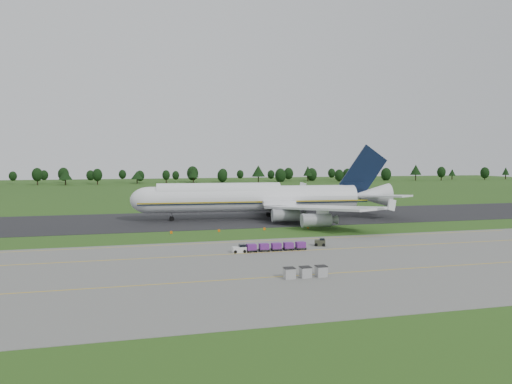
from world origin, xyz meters
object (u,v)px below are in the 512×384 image
object	(u,v)px
aircraft	(260,198)
edge_markers	(242,230)
utility_cart	(320,243)
uld_row	(305,272)
baggage_train	(269,247)

from	to	relation	value
aircraft	edge_markers	xyz separation A→B (m)	(-9.71, -20.59, -5.64)
aircraft	edge_markers	size ratio (longest dim) A/B	2.24
utility_cart	edge_markers	bearing A→B (deg)	113.80
utility_cart	edge_markers	distance (m)	25.05
aircraft	edge_markers	bearing A→B (deg)	-115.24
aircraft	uld_row	xyz separation A→B (m)	(-11.09, -66.65, -5.08)
aircraft	utility_cart	world-z (taller)	aircraft
uld_row	edge_markers	xyz separation A→B (m)	(1.39, 46.06, -0.56)
aircraft	edge_markers	distance (m)	23.45
baggage_train	edge_markers	size ratio (longest dim) A/B	0.42
baggage_train	uld_row	distance (m)	20.46
utility_cart	uld_row	world-z (taller)	uld_row
baggage_train	aircraft	bearing A→B (deg)	77.03
uld_row	baggage_train	bearing A→B (deg)	88.73
utility_cart	uld_row	distance (m)	25.84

